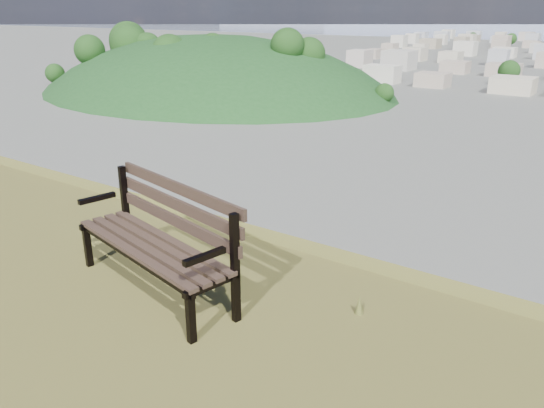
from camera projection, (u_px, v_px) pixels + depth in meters
The scene contains 2 objects.
park_bench at pixel (161, 233), 5.04m from camera, with size 2.07×1.03×1.04m.
green_wooded_hill at pixel (214, 91), 187.88m from camera, with size 151.87×121.49×75.93m.
Camera 1 is at (4.13, -0.65, 27.59)m, focal length 35.00 mm.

